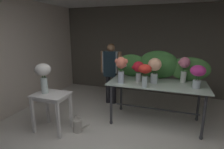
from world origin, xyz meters
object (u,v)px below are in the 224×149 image
Objects in this scene: vase_blush_snapdragons at (121,66)px; vase_rosy_peonies at (184,67)px; side_table_white at (51,100)px; vase_scarlet_roses at (145,72)px; vase_white_roses_tall at (43,74)px; vase_crimson_dahlias at (138,69)px; display_table_glass at (157,89)px; florist at (111,68)px; vase_peach_tulips at (154,68)px; vase_coral_lilies at (121,67)px; vase_magenta_carnations at (198,74)px; watering_can at (78,125)px.

vase_blush_snapdragons is 0.85× the size of vase_rosy_peonies.
vase_scarlet_roses is at bearing 19.10° from side_table_white.
vase_crimson_dahlias is at bearing 29.35° from vase_white_roses_tall.
display_table_glass is 0.56m from vase_crimson_dahlias.
vase_white_roses_tall is at bearing -114.62° from florist.
vase_peach_tulips is 2.12m from vase_white_roses_tall.
vase_coral_lilies is (0.08, -0.29, 0.04)m from vase_blush_snapdragons.
vase_rosy_peonies reaches higher than display_table_glass.
display_table_glass is 4.44× the size of vase_scarlet_roses.
vase_blush_snapdragons is at bearing 178.60° from display_table_glass.
vase_magenta_carnations reaches higher than watering_can.
vase_coral_lilies reaches higher than vase_rosy_peonies.
vase_magenta_carnations is 2.42m from watering_can.
display_table_glass is 2.55× the size of side_table_white.
watering_can is at bearing -148.01° from display_table_glass.
side_table_white is at bearing -160.90° from vase_scarlet_roses.
florist reaches higher than vase_scarlet_roses.
vase_rosy_peonies reaches higher than watering_can.
display_table_glass is 1.20× the size of florist.
vase_scarlet_roses reaches higher than vase_crimson_dahlias.
florist reaches higher than vase_white_roses_tall.
vase_scarlet_roses is (-0.20, -0.39, 0.42)m from display_table_glass.
vase_magenta_carnations is 0.78m from vase_peach_tulips.
side_table_white is 1.42× the size of vase_coral_lilies.
florist is (0.62, 1.64, 0.35)m from side_table_white.
vase_rosy_peonies is 1.48× the size of watering_can.
display_table_glass is 1.42m from florist.
vase_white_roses_tall is (-1.22, -0.98, -0.04)m from vase_blush_snapdragons.
side_table_white is 1.80m from vase_crimson_dahlias.
vase_blush_snapdragons is 1.56m from vase_white_roses_tall.
vase_blush_snapdragons reaches higher than vase_scarlet_roses.
display_table_glass is 3.68× the size of vase_rosy_peonies.
vase_blush_snapdragons reaches higher than vase_crimson_dahlias.
vase_scarlet_roses is (1.65, 0.57, 0.54)m from side_table_white.
vase_crimson_dahlias is (0.85, -0.74, 0.18)m from florist.
vase_scarlet_roses reaches higher than vase_magenta_carnations.
vase_rosy_peonies is at bearing 125.96° from vase_magenta_carnations.
vase_white_roses_tall is 1.18m from watering_can.
vase_rosy_peonies is at bearing 24.44° from vase_white_roses_tall.
vase_rosy_peonies reaches higher than vase_magenta_carnations.
vase_scarlet_roses is 0.85× the size of vase_peach_tulips.
vase_blush_snapdragons is at bearing 105.96° from vase_coral_lilies.
vase_coral_lilies is at bearing -174.65° from vase_magenta_carnations.
vase_magenta_carnations is 0.38m from vase_rosy_peonies.
display_table_glass reaches higher than side_table_white.
vase_scarlet_roses is 1.63m from watering_can.
side_table_white is 2.74m from vase_magenta_carnations.
display_table_glass is 4.32× the size of vase_blush_snapdragons.
vase_white_roses_tall is at bearing -154.76° from vase_peach_tulips.
vase_magenta_carnations is (1.94, -0.82, 0.17)m from florist.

